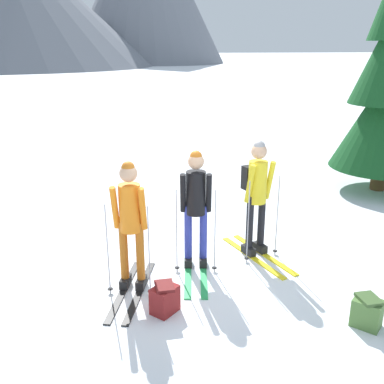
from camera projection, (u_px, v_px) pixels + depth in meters
name	position (u px, v px, depth m)	size (l,w,h in m)	color
ground_plane	(199.00, 276.00, 6.28)	(400.00, 400.00, 0.00)	white
skier_in_orange	(130.00, 221.00, 5.66)	(0.78, 1.59, 1.76)	black
skier_in_black	(196.00, 203.00, 6.27)	(0.64, 1.70, 1.75)	green
skier_in_yellow	(257.00, 191.00, 6.64)	(0.74, 1.59, 1.81)	yellow
backpack_on_snow_front	(367.00, 312.00, 5.10)	(0.39, 0.40, 0.38)	#4C7238
backpack_on_snow_beside	(165.00, 299.00, 5.37)	(0.40, 0.39, 0.38)	maroon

